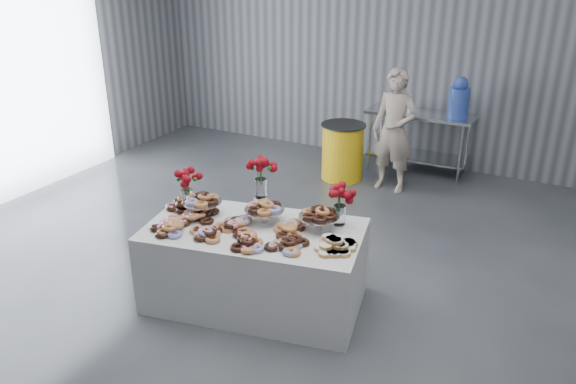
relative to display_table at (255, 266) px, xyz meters
name	(u,v)px	position (x,y,z in m)	size (l,w,h in m)	color
ground	(240,305)	(-0.10, -0.13, -0.38)	(9.00, 9.00, 0.00)	#33363B
room_walls	(202,1)	(-0.37, -0.06, 2.26)	(8.04, 9.04, 4.02)	gray
display_table	(255,266)	(0.00, 0.00, 0.00)	(1.90, 1.00, 0.75)	silver
prep_table	(419,131)	(0.37, 3.97, 0.24)	(1.50, 0.60, 0.90)	silver
donut_mounds	(251,226)	(0.00, -0.05, 0.42)	(1.80, 0.80, 0.09)	#BD7F45
cake_stand_left	(202,200)	(-0.57, 0.04, 0.52)	(0.36, 0.36, 0.17)	silver
cake_stand_mid	(264,208)	(0.02, 0.16, 0.52)	(0.36, 0.36, 0.17)	silver
cake_stand_right	(319,215)	(0.51, 0.26, 0.52)	(0.36, 0.36, 0.17)	silver
danish_pile	(334,242)	(0.76, 0.00, 0.43)	(0.48, 0.48, 0.11)	silver
bouquet_left	(186,178)	(-0.78, 0.10, 0.67)	(0.26, 0.26, 0.42)	white
bouquet_right	(340,193)	(0.63, 0.43, 0.67)	(0.26, 0.26, 0.42)	white
bouquet_center	(261,174)	(-0.12, 0.33, 0.75)	(0.26, 0.26, 0.57)	silver
water_jug	(459,99)	(0.87, 3.97, 0.77)	(0.28, 0.28, 0.55)	#4065DB
drink_bottles	(398,102)	(0.05, 3.87, 0.66)	(0.54, 0.08, 0.27)	#268C33
person	(394,131)	(0.24, 3.18, 0.45)	(0.60, 0.39, 1.64)	#CC8C93
trash_barrel	(343,151)	(-0.50, 3.24, 0.03)	(0.62, 0.62, 0.80)	yellow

